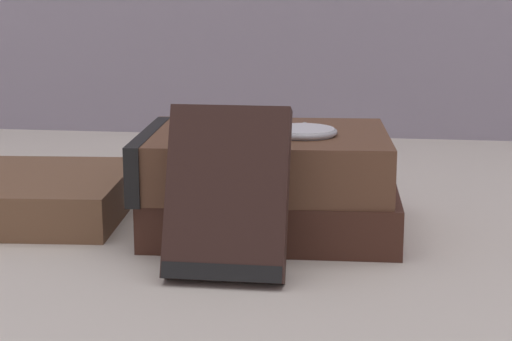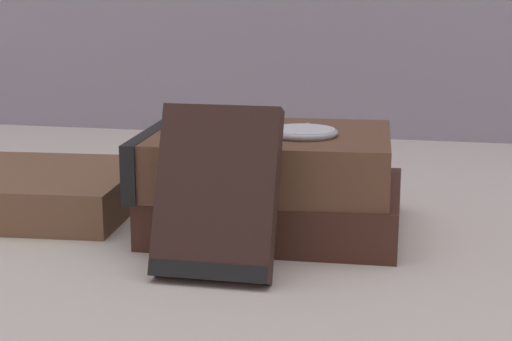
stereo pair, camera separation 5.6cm
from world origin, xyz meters
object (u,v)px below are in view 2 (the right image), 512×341
book_side_left (28,191)px  pocket_watch (302,132)px  reading_glasses (273,183)px  book_flat_bottom (271,206)px  book_flat_top (260,159)px  book_leaning_front (216,199)px

book_side_left → pocket_watch: pocket_watch is taller
book_side_left → reading_glasses: bearing=32.2°
book_side_left → pocket_watch: bearing=-11.1°
book_side_left → pocket_watch: 0.28m
book_side_left → reading_glasses: (0.21, 0.15, -0.02)m
book_flat_bottom → book_flat_top: book_flat_top is taller
book_flat_bottom → reading_glasses: bearing=98.5°
book_leaning_front → reading_glasses: 0.30m
book_flat_bottom → reading_glasses: 0.17m
book_side_left → book_leaning_front: book_leaning_front is taller
book_side_left → book_leaning_front: 0.26m
reading_glasses → book_side_left: bearing=-137.1°
book_flat_bottom → pocket_watch: size_ratio=3.49×
book_flat_top → book_leaning_front: book_leaning_front is taller
pocket_watch → reading_glasses: pocket_watch is taller
book_flat_top → book_flat_bottom: bearing=39.3°
book_side_left → reading_glasses: book_side_left is taller
book_side_left → book_flat_top: bearing=-9.2°
book_flat_bottom → reading_glasses: book_flat_bottom is taller
book_side_left → book_flat_bottom: bearing=-7.1°
pocket_watch → book_leaning_front: bearing=-112.3°
book_flat_top → book_leaning_front: size_ratio=1.77×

